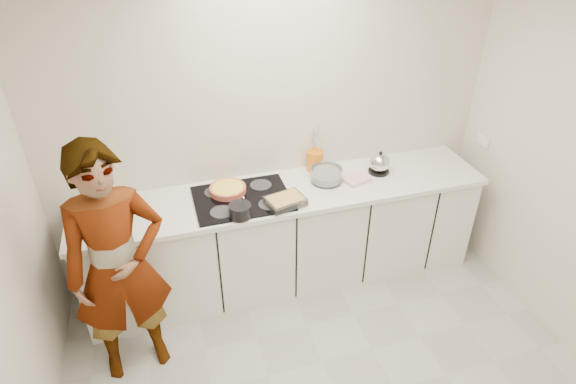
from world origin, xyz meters
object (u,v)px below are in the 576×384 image
object	(u,v)px
kettle	(379,164)
utensil_crock	(315,161)
baking_dish	(285,200)
hob	(242,199)
tart_dish	(228,189)
saucepan	(240,210)
cook	(118,268)
mixing_bowl	(326,176)

from	to	relation	value
kettle	utensil_crock	world-z (taller)	kettle
baking_dish	kettle	world-z (taller)	kettle
hob	kettle	xyz separation A→B (m)	(1.17, 0.08, 0.08)
tart_dish	utensil_crock	distance (m)	0.78
saucepan	cook	xyz separation A→B (m)	(-0.85, -0.28, -0.09)
utensil_crock	tart_dish	bearing A→B (deg)	-168.10
tart_dish	baking_dish	xyz separation A→B (m)	(0.38, -0.28, 0.00)
hob	cook	bearing A→B (deg)	-151.15
utensil_crock	cook	size ratio (longest dim) A/B	0.10
saucepan	utensil_crock	size ratio (longest dim) A/B	1.06
hob	cook	world-z (taller)	cook
hob	utensil_crock	bearing A→B (deg)	21.95
tart_dish	utensil_crock	bearing A→B (deg)	11.90
saucepan	utensil_crock	world-z (taller)	same
mixing_bowl	cook	size ratio (longest dim) A/B	0.19
mixing_bowl	utensil_crock	size ratio (longest dim) A/B	1.97
saucepan	hob	bearing A→B (deg)	74.93
tart_dish	baking_dish	bearing A→B (deg)	-36.94
hob	utensil_crock	xyz separation A→B (m)	(0.68, 0.27, 0.08)
hob	mixing_bowl	xyz separation A→B (m)	(0.70, 0.06, 0.05)
tart_dish	cook	distance (m)	1.03
saucepan	cook	size ratio (longest dim) A/B	0.10
hob	utensil_crock	distance (m)	0.73
hob	tart_dish	bearing A→B (deg)	128.01
tart_dish	baking_dish	distance (m)	0.47
hob	mixing_bowl	bearing A→B (deg)	5.17
mixing_bowl	kettle	size ratio (longest dim) A/B	1.52
tart_dish	saucepan	distance (m)	0.34
tart_dish	saucepan	size ratio (longest dim) A/B	1.60
tart_dish	kettle	size ratio (longest dim) A/B	1.31
tart_dish	baking_dish	size ratio (longest dim) A/B	0.90
tart_dish	kettle	bearing A→B (deg)	-1.65
utensil_crock	saucepan	bearing A→B (deg)	-146.02
hob	utensil_crock	size ratio (longest dim) A/B	4.27
hob	utensil_crock	world-z (taller)	utensil_crock
hob	cook	distance (m)	1.04
hob	saucepan	bearing A→B (deg)	-105.07
hob	saucepan	distance (m)	0.24
tart_dish	saucepan	world-z (taller)	saucepan
kettle	hob	bearing A→B (deg)	-176.30
saucepan	mixing_bowl	bearing A→B (deg)	20.66
saucepan	cook	bearing A→B (deg)	-161.95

